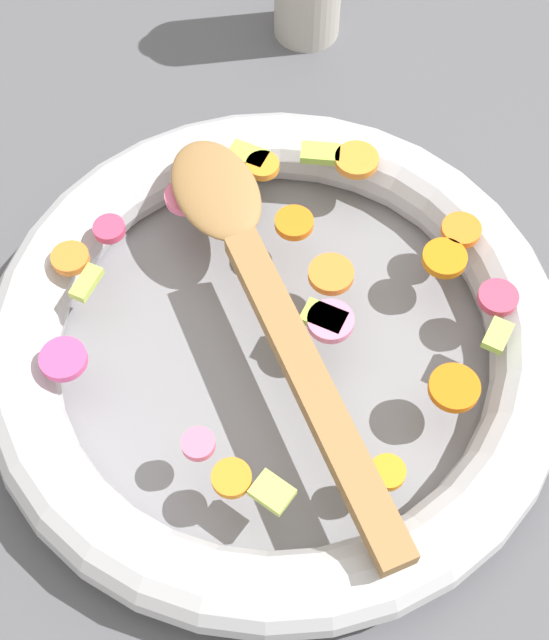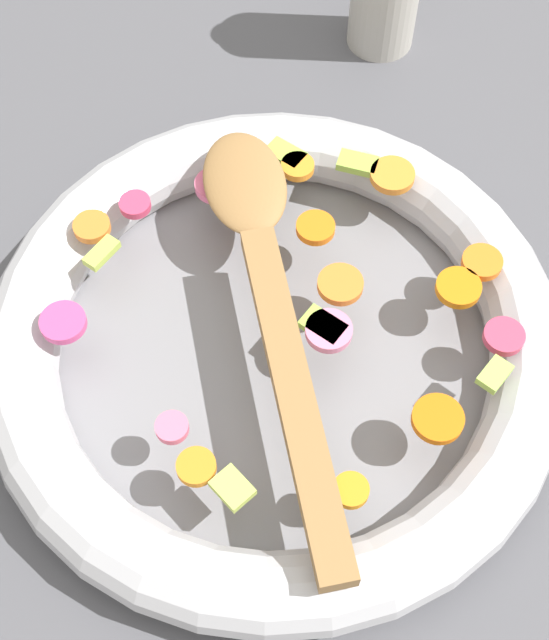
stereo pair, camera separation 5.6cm
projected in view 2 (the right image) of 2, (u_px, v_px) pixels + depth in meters
ground_plane at (274, 357)px, 0.61m from camera, size 4.00×4.00×0.00m
skillet at (274, 341)px, 0.59m from camera, size 0.38×0.38×0.05m
chopped_vegetables at (309, 286)px, 0.57m from camera, size 0.31×0.28×0.01m
wooden_spoon at (268, 280)px, 0.56m from camera, size 0.09×0.32×0.01m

